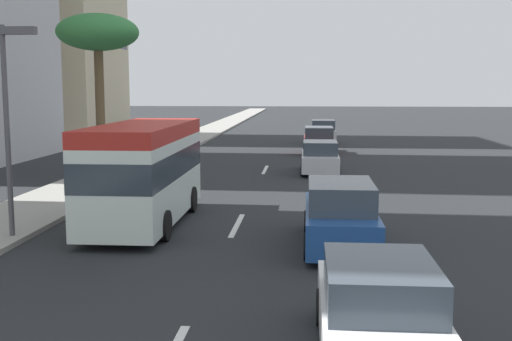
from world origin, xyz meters
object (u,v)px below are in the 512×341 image
object	(u,v)px
pedestrian_near_lamp	(94,156)
street_lamp	(10,104)
car_fourth	(378,312)
car_third	(319,141)
car_lead	(340,216)
minibus_second	(144,170)
car_fifth	(320,158)
car_sixth	(323,132)
palm_tree	(98,35)

from	to	relation	value
pedestrian_near_lamp	street_lamp	size ratio (longest dim) A/B	0.30
car_fourth	pedestrian_near_lamp	size ratio (longest dim) A/B	2.49
car_third	street_lamp	bearing A→B (deg)	160.02
car_third	car_fourth	bearing A→B (deg)	-179.31
car_lead	pedestrian_near_lamp	xyz separation A→B (m)	(11.28, 10.32, 0.25)
car_third	minibus_second	bearing A→B (deg)	165.15
minibus_second	car_fifth	world-z (taller)	minibus_second
car_fourth	street_lamp	size ratio (longest dim) A/B	0.74
minibus_second	car_third	world-z (taller)	minibus_second
car_lead	car_fourth	bearing A→B (deg)	-178.08
car_third	car_fourth	xyz separation A→B (m)	(-30.21, -0.37, -0.04)
car_sixth	car_lead	bearing A→B (deg)	179.41
car_lead	car_sixth	bearing A→B (deg)	-0.59
car_lead	car_sixth	xyz separation A→B (m)	(30.62, -0.31, -0.00)
car_sixth	pedestrian_near_lamp	bearing A→B (deg)	151.20
palm_tree	car_fourth	bearing A→B (deg)	-151.67
car_third	street_lamp	world-z (taller)	street_lamp
car_lead	palm_tree	size ratio (longest dim) A/B	0.64
car_sixth	street_lamp	world-z (taller)	street_lamp
car_fourth	car_sixth	xyz separation A→B (m)	(37.52, -0.08, 0.07)
car_fourth	street_lamp	distance (m)	11.57
car_fourth	car_fifth	size ratio (longest dim) A/B	1.02
car_fifth	minibus_second	bearing A→B (deg)	155.41
car_fourth	car_sixth	distance (m)	37.52
car_fifth	car_third	bearing A→B (deg)	-0.63
car_fifth	palm_tree	size ratio (longest dim) A/B	0.55
car_third	car_fourth	world-z (taller)	car_third
minibus_second	street_lamp	world-z (taller)	street_lamp
car_sixth	street_lamp	bearing A→B (deg)	163.74
car_third	car_sixth	size ratio (longest dim) A/B	1.04
pedestrian_near_lamp	car_fifth	bearing A→B (deg)	146.43
pedestrian_near_lamp	car_fourth	bearing A→B (deg)	70.23
car_fifth	palm_tree	bearing A→B (deg)	95.25
car_fifth	pedestrian_near_lamp	distance (m)	10.51
car_third	car_sixth	world-z (taller)	car_sixth
minibus_second	car_fourth	size ratio (longest dim) A/B	1.69
palm_tree	street_lamp	bearing A→B (deg)	-171.45
car_lead	car_fifth	xyz separation A→B (m)	(14.24, 0.23, -0.08)
minibus_second	car_sixth	world-z (taller)	minibus_second
minibus_second	car_fourth	xyz separation A→B (m)	(-9.15, -5.95, -0.92)
car_fifth	street_lamp	world-z (taller)	street_lamp
car_lead	street_lamp	xyz separation A→B (m)	(-0.08, 8.64, 2.87)
car_lead	car_third	xyz separation A→B (m)	(23.32, 0.13, -0.02)
minibus_second	car_third	distance (m)	21.81
car_fifth	palm_tree	xyz separation A→B (m)	(-0.96, 10.41, 5.77)
car_fifth	palm_tree	world-z (taller)	palm_tree
pedestrian_near_lamp	street_lamp	world-z (taller)	street_lamp
car_fourth	palm_tree	world-z (taller)	palm_tree
car_lead	street_lamp	size ratio (longest dim) A/B	0.84
car_fifth	pedestrian_near_lamp	bearing A→B (deg)	106.33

